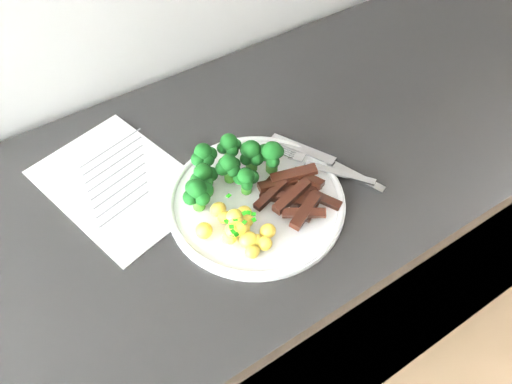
# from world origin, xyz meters

# --- Properties ---
(counter) EXTENTS (2.40, 0.60, 0.90)m
(counter) POSITION_xyz_m (0.12, 1.67, 0.45)
(counter) COLOR black
(counter) RESTS_ON ground
(recipe_paper) EXTENTS (0.26, 0.33, 0.00)m
(recipe_paper) POSITION_xyz_m (-0.10, 1.77, 0.90)
(recipe_paper) COLOR white
(recipe_paper) RESTS_ON counter
(plate) EXTENTS (0.29, 0.29, 0.02)m
(plate) POSITION_xyz_m (0.07, 1.60, 0.91)
(plate) COLOR white
(plate) RESTS_ON counter
(broccoli) EXTENTS (0.19, 0.11, 0.07)m
(broccoli) POSITION_xyz_m (0.06, 1.66, 0.95)
(broccoli) COLOR #2A6417
(broccoli) RESTS_ON plate
(potatoes) EXTENTS (0.11, 0.12, 0.04)m
(potatoes) POSITION_xyz_m (0.01, 1.56, 0.92)
(potatoes) COLOR #FBE959
(potatoes) RESTS_ON plate
(beef_strips) EXTENTS (0.13, 0.13, 0.03)m
(beef_strips) POSITION_xyz_m (0.13, 1.57, 0.92)
(beef_strips) COLOR black
(beef_strips) RESTS_ON plate
(fork) EXTENTS (0.11, 0.17, 0.02)m
(fork) POSITION_xyz_m (0.20, 1.59, 0.92)
(fork) COLOR #B8B9BD
(fork) RESTS_ON plate
(knife) EXTENTS (0.10, 0.21, 0.02)m
(knife) POSITION_xyz_m (0.23, 1.58, 0.91)
(knife) COLOR #B8B9BD
(knife) RESTS_ON plate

